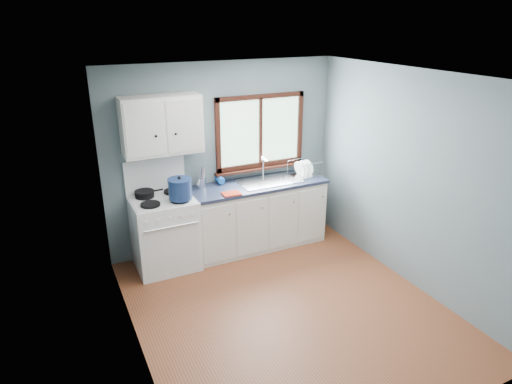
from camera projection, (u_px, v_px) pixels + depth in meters
name	position (u px, v px, depth m)	size (l,w,h in m)	color
floor	(287.00, 308.00, 5.05)	(3.20, 3.60, 0.02)	brown
ceiling	(294.00, 75.00, 4.14)	(3.20, 3.60, 0.02)	white
wall_back	(223.00, 157.00, 6.12)	(3.20, 0.02, 2.50)	slate
wall_front	(423.00, 296.00, 3.07)	(3.20, 0.02, 2.50)	slate
wall_left	(128.00, 234.00, 3.95)	(0.02, 3.60, 2.50)	slate
wall_right	(412.00, 180.00, 5.25)	(0.02, 3.60, 2.50)	slate
gas_range	(165.00, 231.00, 5.73)	(0.76, 0.69, 1.36)	white
base_cabinets	(257.00, 218.00, 6.30)	(1.85, 0.60, 0.88)	silver
countertop	(257.00, 185.00, 6.12)	(1.89, 0.64, 0.04)	#1A2033
sink	(269.00, 185.00, 6.21)	(0.84, 0.46, 0.44)	silver
window	(260.00, 137.00, 6.22)	(1.36, 0.10, 1.03)	#9EC6A8
upper_cabinets	(162.00, 125.00, 5.42)	(0.95, 0.35, 0.70)	silver
skillet	(145.00, 193.00, 5.61)	(0.36, 0.25, 0.05)	black
stockpot	(180.00, 189.00, 5.45)	(0.33, 0.33, 0.29)	navy
utensil_crock	(200.00, 182.00, 5.93)	(0.12, 0.12, 0.35)	silver
thermos	(203.00, 177.00, 5.93)	(0.07, 0.07, 0.28)	silver
soap_bottle	(222.00, 176.00, 6.00)	(0.10, 0.10, 0.26)	blue
dish_towel	(231.00, 194.00, 5.73)	(0.23, 0.17, 0.02)	red
dish_rack	(304.00, 171.00, 6.41)	(0.46, 0.37, 0.22)	silver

